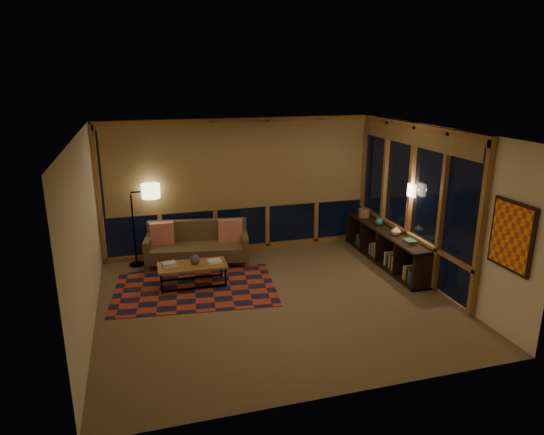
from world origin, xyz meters
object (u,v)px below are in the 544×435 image
object	(u,v)px
sofa	(197,244)
coffee_table	(193,275)
floor_lamp	(133,226)
bookshelf	(385,246)

from	to	relation	value
sofa	coffee_table	world-z (taller)	sofa
coffee_table	sofa	bearing A→B (deg)	78.77
floor_lamp	sofa	bearing A→B (deg)	-16.38
sofa	floor_lamp	world-z (taller)	floor_lamp
sofa	floor_lamp	distance (m)	1.23
sofa	bookshelf	bearing A→B (deg)	-5.58
floor_lamp	bookshelf	world-z (taller)	floor_lamp
floor_lamp	bookshelf	size ratio (longest dim) A/B	0.59
sofa	coffee_table	size ratio (longest dim) A/B	1.64
bookshelf	coffee_table	bearing A→B (deg)	-179.30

